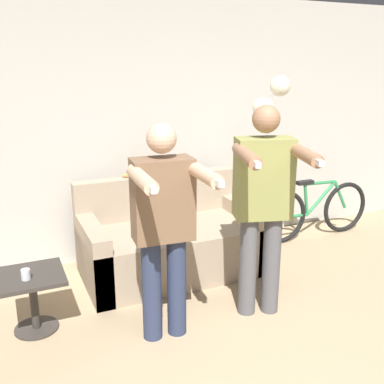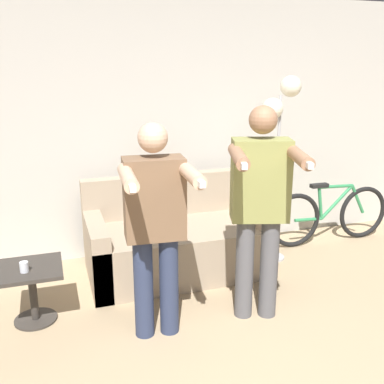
{
  "view_description": "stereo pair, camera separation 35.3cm",
  "coord_description": "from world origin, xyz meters",
  "px_view_note": "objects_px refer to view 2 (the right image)",
  "views": [
    {
      "loc": [
        -1.56,
        -1.45,
        1.95
      ],
      "look_at": [
        -0.13,
        1.77,
        0.93
      ],
      "focal_mm": 42.0,
      "sensor_mm": 36.0,
      "label": 1
    },
    {
      "loc": [
        -1.23,
        -1.57,
        1.95
      ],
      "look_at": [
        -0.13,
        1.77,
        0.93
      ],
      "focal_mm": 42.0,
      "sensor_mm": 36.0,
      "label": 2
    }
  ],
  "objects_px": {
    "couch": "(177,242)",
    "cup": "(24,267)",
    "bicycle": "(330,215)",
    "person_left": "(155,220)",
    "cat": "(161,166)",
    "side_table": "(32,282)",
    "floor_lamp": "(281,116)",
    "person_right": "(260,202)"
  },
  "relations": [
    {
      "from": "person_right",
      "to": "couch",
      "type": "bearing_deg",
      "value": 126.69
    },
    {
      "from": "cup",
      "to": "bicycle",
      "type": "height_order",
      "value": "bicycle"
    },
    {
      "from": "person_right",
      "to": "side_table",
      "type": "height_order",
      "value": "person_right"
    },
    {
      "from": "cat",
      "to": "side_table",
      "type": "distance_m",
      "value": 1.64
    },
    {
      "from": "couch",
      "to": "bicycle",
      "type": "bearing_deg",
      "value": 4.89
    },
    {
      "from": "person_left",
      "to": "couch",
      "type": "bearing_deg",
      "value": 71.03
    },
    {
      "from": "floor_lamp",
      "to": "bicycle",
      "type": "bearing_deg",
      "value": 13.98
    },
    {
      "from": "person_left",
      "to": "cat",
      "type": "xyz_separation_m",
      "value": [
        0.38,
        1.33,
        0.07
      ]
    },
    {
      "from": "person_left",
      "to": "bicycle",
      "type": "bearing_deg",
      "value": 31.78
    },
    {
      "from": "side_table",
      "to": "cup",
      "type": "xyz_separation_m",
      "value": [
        -0.04,
        -0.07,
        0.17
      ]
    },
    {
      "from": "bicycle",
      "to": "cup",
      "type": "bearing_deg",
      "value": -166.89
    },
    {
      "from": "couch",
      "to": "cup",
      "type": "height_order",
      "value": "couch"
    },
    {
      "from": "person_left",
      "to": "side_table",
      "type": "distance_m",
      "value": 1.15
    },
    {
      "from": "person_right",
      "to": "bicycle",
      "type": "relative_size",
      "value": 1.12
    },
    {
      "from": "cat",
      "to": "floor_lamp",
      "type": "bearing_deg",
      "value": -19.3
    },
    {
      "from": "person_right",
      "to": "floor_lamp",
      "type": "relative_size",
      "value": 0.91
    },
    {
      "from": "couch",
      "to": "cat",
      "type": "relative_size",
      "value": 3.29
    },
    {
      "from": "person_left",
      "to": "floor_lamp",
      "type": "bearing_deg",
      "value": 37.83
    },
    {
      "from": "couch",
      "to": "floor_lamp",
      "type": "distance_m",
      "value": 1.56
    },
    {
      "from": "person_left",
      "to": "floor_lamp",
      "type": "relative_size",
      "value": 0.86
    },
    {
      "from": "floor_lamp",
      "to": "person_left",
      "type": "bearing_deg",
      "value": -146.96
    },
    {
      "from": "couch",
      "to": "cup",
      "type": "relative_size",
      "value": 21.55
    },
    {
      "from": "floor_lamp",
      "to": "person_right",
      "type": "bearing_deg",
      "value": -124.98
    },
    {
      "from": "couch",
      "to": "side_table",
      "type": "relative_size",
      "value": 3.61
    },
    {
      "from": "floor_lamp",
      "to": "side_table",
      "type": "xyz_separation_m",
      "value": [
        -2.33,
        -0.47,
        -1.14
      ]
    },
    {
      "from": "person_right",
      "to": "floor_lamp",
      "type": "distance_m",
      "value": 1.27
    },
    {
      "from": "floor_lamp",
      "to": "cup",
      "type": "distance_m",
      "value": 2.62
    },
    {
      "from": "cat",
      "to": "floor_lamp",
      "type": "distance_m",
      "value": 1.25
    },
    {
      "from": "floor_lamp",
      "to": "cup",
      "type": "relative_size",
      "value": 23.5
    },
    {
      "from": "person_left",
      "to": "person_right",
      "type": "distance_m",
      "value": 0.8
    },
    {
      "from": "couch",
      "to": "person_left",
      "type": "xyz_separation_m",
      "value": [
        -0.44,
        -1.0,
        0.61
      ]
    },
    {
      "from": "cat",
      "to": "cup",
      "type": "height_order",
      "value": "cat"
    },
    {
      "from": "person_right",
      "to": "bicycle",
      "type": "xyz_separation_m",
      "value": [
        1.46,
        1.15,
        -0.64
      ]
    },
    {
      "from": "cup",
      "to": "side_table",
      "type": "bearing_deg",
      "value": 60.93
    },
    {
      "from": "cat",
      "to": "bicycle",
      "type": "relative_size",
      "value": 0.34
    },
    {
      "from": "bicycle",
      "to": "side_table",
      "type": "bearing_deg",
      "value": -167.93
    },
    {
      "from": "couch",
      "to": "bicycle",
      "type": "xyz_separation_m",
      "value": [
        1.82,
        0.16,
        0.03
      ]
    },
    {
      "from": "person_left",
      "to": "floor_lamp",
      "type": "height_order",
      "value": "floor_lamp"
    },
    {
      "from": "person_left",
      "to": "side_table",
      "type": "height_order",
      "value": "person_left"
    },
    {
      "from": "cat",
      "to": "cup",
      "type": "xyz_separation_m",
      "value": [
        -1.29,
        -0.92,
        -0.48
      ]
    },
    {
      "from": "couch",
      "to": "floor_lamp",
      "type": "bearing_deg",
      "value": -2.33
    },
    {
      "from": "floor_lamp",
      "to": "cup",
      "type": "xyz_separation_m",
      "value": [
        -2.37,
        -0.54,
        -0.97
      ]
    }
  ]
}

